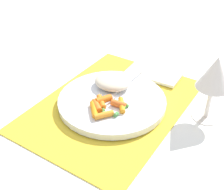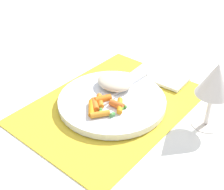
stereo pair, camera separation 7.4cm
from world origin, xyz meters
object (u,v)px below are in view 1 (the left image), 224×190
(rice_mound, at_px, (112,81))
(carrot_portion, at_px, (105,105))
(fork, at_px, (119,92))
(napkin, at_px, (154,74))
(wine_glass, at_px, (215,75))
(plate, at_px, (112,101))

(rice_mound, height_order, carrot_portion, rice_mound)
(fork, relative_size, napkin, 1.28)
(rice_mound, distance_m, napkin, 0.15)
(wine_glass, bearing_deg, fork, -75.71)
(plate, relative_size, fork, 1.39)
(wine_glass, bearing_deg, plate, -68.33)
(napkin, bearing_deg, fork, -8.70)
(wine_glass, distance_m, napkin, 0.23)
(plate, bearing_deg, wine_glass, 111.67)
(fork, height_order, napkin, fork)
(carrot_portion, bearing_deg, napkin, 175.79)
(plate, xyz_separation_m, rice_mound, (-0.05, -0.03, 0.02))
(rice_mound, distance_m, wine_glass, 0.25)
(rice_mound, relative_size, wine_glass, 0.59)
(rice_mound, xyz_separation_m, fork, (0.02, 0.03, -0.01))
(fork, relative_size, wine_glass, 1.19)
(plate, height_order, rice_mound, rice_mound)
(carrot_portion, xyz_separation_m, napkin, (-0.22, 0.02, -0.02))
(plate, distance_m, napkin, 0.18)
(plate, xyz_separation_m, napkin, (-0.18, 0.02, -0.00))
(rice_mound, bearing_deg, carrot_portion, 22.54)
(rice_mound, bearing_deg, plate, 31.56)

